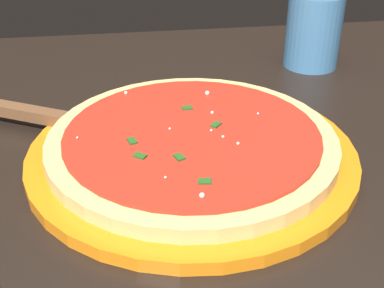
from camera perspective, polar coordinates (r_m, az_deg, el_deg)
name	(u,v)px	position (r m, az deg, el deg)	size (l,w,h in m)	color
restaurant_table	(227,268)	(0.67, 3.87, -13.27)	(0.91, 0.81, 0.77)	black
serving_plate	(192,154)	(0.57, 0.00, -1.13)	(0.35, 0.35, 0.01)	orange
pizza	(192,141)	(0.56, 0.00, 0.32)	(0.31, 0.31, 0.02)	#DBB26B
pizza_server	(58,120)	(0.63, -14.37, 2.54)	(0.14, 0.21, 0.01)	silver
cup_tall_drink	(314,31)	(0.82, 13.08, 11.92)	(0.08, 0.08, 0.11)	teal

